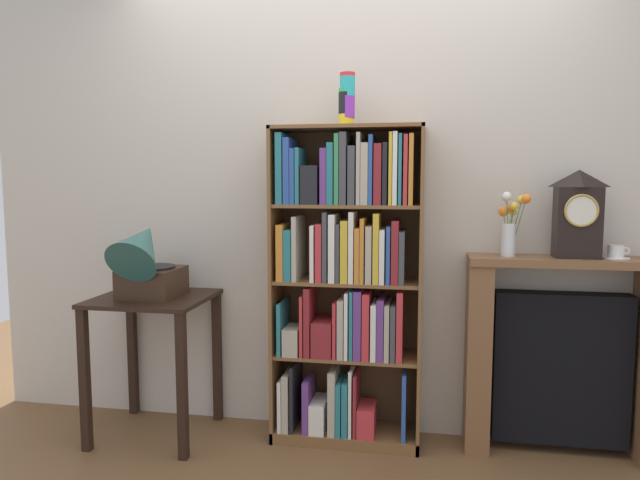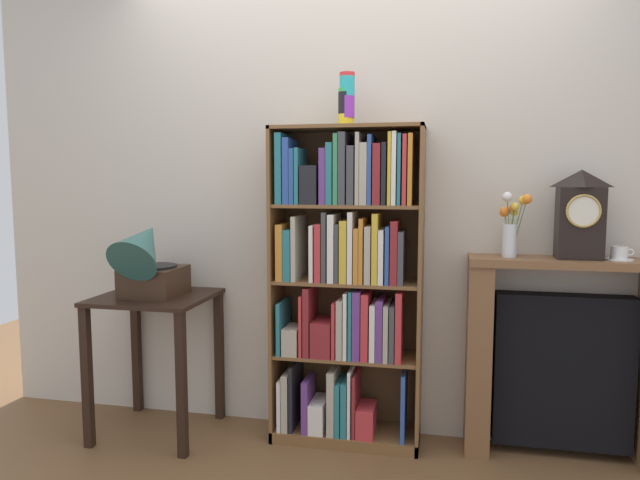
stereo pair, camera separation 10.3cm
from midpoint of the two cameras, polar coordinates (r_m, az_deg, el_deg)
The scene contains 10 objects.
ground_plane at distance 3.13m, azimuth 1.21°, elevation -20.49°, with size 7.30×6.40×0.02m, color brown.
wall_back at distance 3.14m, azimuth 2.74°, elevation 4.45°, with size 4.30×0.08×2.60m, color beige.
bookshelf at distance 3.00m, azimuth 1.54°, elevation -4.69°, with size 0.78×0.30×1.66m.
cup_stack at distance 2.96m, azimuth 1.62°, elevation 13.80°, with size 0.08×0.08×0.26m.
side_table_left at distance 3.26m, azimuth -17.08°, elevation -8.51°, with size 0.59×0.55×0.77m.
gramophone at distance 3.13m, azimuth -17.84°, elevation -1.97°, with size 0.29×0.45×0.48m.
fireplace_mantel at distance 3.16m, azimuth 21.98°, elevation -10.76°, with size 0.94×0.25×1.01m.
mantel_clock at distance 3.03m, azimuth 23.36°, elevation 2.40°, with size 0.21×0.14×0.43m.
flower_vase at distance 2.97m, azimuth 17.47°, elevation 1.44°, with size 0.14×0.13×0.32m.
teacup_with_saucer at distance 3.09m, azimuth 26.50°, elevation -1.14°, with size 0.13×0.13×0.07m.
Camera 1 is at (0.39, -2.77, 1.38)m, focal length 32.19 mm.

